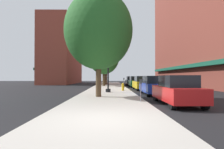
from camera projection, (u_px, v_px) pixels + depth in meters
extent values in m
plane|color=black|center=(139.00, 89.00, 24.36)|extent=(90.00, 90.00, 0.00)
cube|color=#B7B2A8|center=(109.00, 88.00, 25.34)|extent=(4.80, 50.00, 0.12)
cube|color=#144C38|center=(184.00, 67.00, 28.45)|extent=(0.90, 34.00, 0.50)
cube|color=brown|center=(63.00, 53.00, 43.35)|extent=(6.00, 18.00, 14.21)
cube|color=#144C38|center=(49.00, 70.00, 43.28)|extent=(0.90, 15.30, 0.50)
cylinder|color=black|center=(108.00, 91.00, 17.41)|extent=(0.48, 0.48, 0.30)
cylinder|color=black|center=(108.00, 62.00, 17.45)|extent=(0.14, 0.14, 5.20)
sphere|color=silver|center=(108.00, 32.00, 17.48)|extent=(0.44, 0.44, 0.44)
cylinder|color=gold|center=(123.00, 88.00, 19.27)|extent=(0.26, 0.26, 0.62)
sphere|color=gold|center=(123.00, 84.00, 19.28)|extent=(0.24, 0.24, 0.24)
cylinder|color=gold|center=(124.00, 87.00, 19.27)|extent=(0.12, 0.10, 0.10)
cylinder|color=slate|center=(141.00, 93.00, 10.83)|extent=(0.06, 0.06, 1.05)
cube|color=#33383D|center=(141.00, 81.00, 10.84)|extent=(0.14, 0.09, 0.26)
cylinder|color=slate|center=(124.00, 84.00, 24.74)|extent=(0.06, 0.06, 1.05)
cube|color=#33383D|center=(124.00, 79.00, 24.75)|extent=(0.14, 0.09, 0.26)
cylinder|color=#4C3823|center=(106.00, 75.00, 35.97)|extent=(0.40, 0.40, 3.46)
ellipsoid|color=#235B23|center=(106.00, 57.00, 36.02)|extent=(5.09, 5.09, 5.85)
cylinder|color=#4C3823|center=(104.00, 77.00, 29.28)|extent=(0.40, 0.40, 2.86)
ellipsoid|color=#235B23|center=(104.00, 56.00, 29.32)|extent=(5.03, 5.03, 5.78)
cylinder|color=#4C3823|center=(99.00, 76.00, 13.48)|extent=(0.40, 0.40, 2.99)
ellipsoid|color=#235B23|center=(99.00, 31.00, 13.52)|extent=(5.00, 5.00, 5.76)
cylinder|color=black|center=(156.00, 96.00, 11.96)|extent=(0.22, 0.64, 0.64)
cylinder|color=black|center=(180.00, 96.00, 11.97)|extent=(0.22, 0.64, 0.64)
cylinder|color=black|center=(172.00, 103.00, 8.76)|extent=(0.22, 0.64, 0.64)
cylinder|color=black|center=(205.00, 103.00, 8.77)|extent=(0.22, 0.64, 0.64)
cube|color=red|center=(177.00, 93.00, 10.37)|extent=(1.80, 4.30, 0.76)
cube|color=black|center=(177.00, 81.00, 10.23)|extent=(1.56, 2.20, 0.64)
cylinder|color=black|center=(141.00, 90.00, 17.62)|extent=(0.22, 0.64, 0.64)
cylinder|color=black|center=(158.00, 90.00, 17.63)|extent=(0.22, 0.64, 0.64)
cylinder|color=black|center=(148.00, 93.00, 14.42)|extent=(0.22, 0.64, 0.64)
cylinder|color=black|center=(168.00, 93.00, 14.43)|extent=(0.22, 0.64, 0.64)
cube|color=#1E389E|center=(153.00, 87.00, 16.03)|extent=(1.80, 4.30, 0.76)
cube|color=black|center=(154.00, 80.00, 15.89)|extent=(1.56, 2.20, 0.64)
cylinder|color=black|center=(134.00, 87.00, 23.45)|extent=(0.22, 0.64, 0.64)
cylinder|color=black|center=(146.00, 87.00, 23.46)|extent=(0.22, 0.64, 0.64)
cylinder|color=black|center=(137.00, 88.00, 20.25)|extent=(0.22, 0.64, 0.64)
cylinder|color=black|center=(151.00, 88.00, 20.26)|extent=(0.22, 0.64, 0.64)
cube|color=gold|center=(142.00, 85.00, 21.86)|extent=(1.80, 4.30, 0.76)
cube|color=black|center=(142.00, 79.00, 21.72)|extent=(1.56, 2.20, 0.64)
cylinder|color=black|center=(129.00, 85.00, 29.25)|extent=(0.22, 0.64, 0.64)
cylinder|color=black|center=(139.00, 85.00, 29.26)|extent=(0.22, 0.64, 0.64)
cylinder|color=black|center=(131.00, 86.00, 26.05)|extent=(0.22, 0.64, 0.64)
cylinder|color=black|center=(142.00, 86.00, 26.06)|extent=(0.22, 0.64, 0.64)
cube|color=#196638|center=(135.00, 83.00, 27.66)|extent=(1.80, 4.30, 0.76)
cube|color=black|center=(136.00, 78.00, 27.51)|extent=(1.56, 2.20, 0.64)
cylinder|color=black|center=(126.00, 83.00, 35.20)|extent=(0.22, 0.64, 0.64)
cylinder|color=black|center=(134.00, 83.00, 35.21)|extent=(0.22, 0.64, 0.64)
cylinder|color=black|center=(128.00, 84.00, 32.00)|extent=(0.22, 0.64, 0.64)
cylinder|color=black|center=(137.00, 84.00, 32.01)|extent=(0.22, 0.64, 0.64)
cube|color=black|center=(131.00, 82.00, 33.61)|extent=(1.80, 4.30, 0.76)
cube|color=black|center=(131.00, 78.00, 33.46)|extent=(1.56, 2.20, 0.64)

